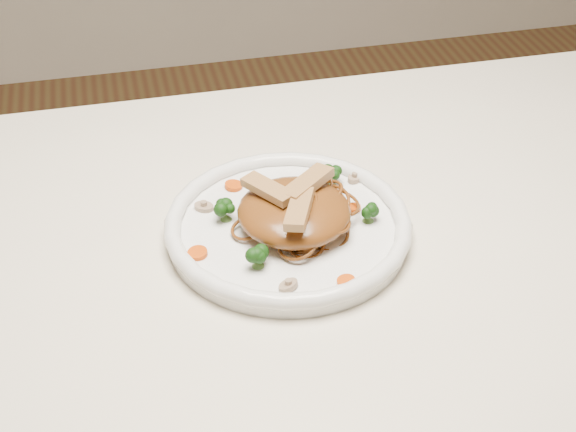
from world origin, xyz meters
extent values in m
cube|color=beige|center=(0.00, 0.00, 0.73)|extent=(1.20, 0.80, 0.04)
cylinder|color=brown|center=(0.54, 0.34, 0.35)|extent=(0.06, 0.06, 0.71)
cylinder|color=white|center=(0.00, 0.03, 0.76)|extent=(0.35, 0.35, 0.02)
ellipsoid|color=brown|center=(0.01, 0.02, 0.79)|extent=(0.16, 0.16, 0.04)
cube|color=tan|center=(0.03, 0.04, 0.82)|extent=(0.07, 0.07, 0.01)
cube|color=tan|center=(-0.02, 0.04, 0.81)|extent=(0.06, 0.07, 0.01)
cube|color=tan|center=(0.01, -0.01, 0.82)|extent=(0.05, 0.08, 0.01)
cylinder|color=#C54407|center=(0.06, 0.10, 0.77)|extent=(0.02, 0.02, 0.00)
cylinder|color=#C54407|center=(-0.11, 0.00, 0.77)|extent=(0.03, 0.03, 0.00)
cylinder|color=#C54407|center=(0.09, 0.04, 0.77)|extent=(0.02, 0.02, 0.00)
cylinder|color=#C54407|center=(-0.05, 0.12, 0.77)|extent=(0.03, 0.03, 0.00)
cylinder|color=#C54407|center=(0.04, -0.09, 0.77)|extent=(0.02, 0.02, 0.00)
cylinder|color=tan|center=(-0.02, -0.08, 0.77)|extent=(0.03, 0.03, 0.01)
cylinder|color=tan|center=(0.11, 0.10, 0.77)|extent=(0.03, 0.03, 0.01)
cylinder|color=tan|center=(-0.09, 0.08, 0.77)|extent=(0.03, 0.03, 0.01)
cylinder|color=tan|center=(0.07, 0.13, 0.77)|extent=(0.03, 0.03, 0.01)
camera|label=1|loc=(-0.17, -0.72, 1.36)|focal=51.31mm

